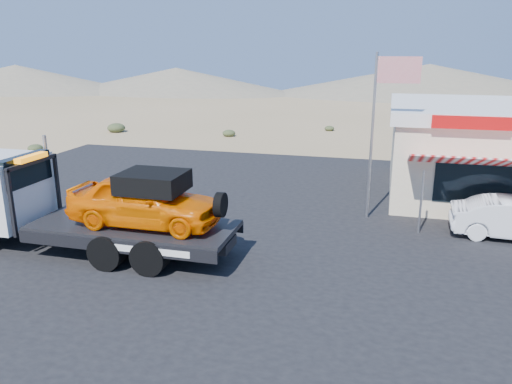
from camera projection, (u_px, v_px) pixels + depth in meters
ground at (207, 250)px, 15.72m from camera, size 120.00×120.00×0.00m
asphalt_lot at (288, 224)px, 18.00m from camera, size 32.00×24.00×0.02m
tow_truck at (84, 202)px, 15.27m from camera, size 8.84×2.62×2.96m
flagpole at (380, 118)px, 17.63m from camera, size 1.55×0.10×6.00m
distant_hills at (279, 81)px, 68.82m from camera, size 126.00×48.00×4.20m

